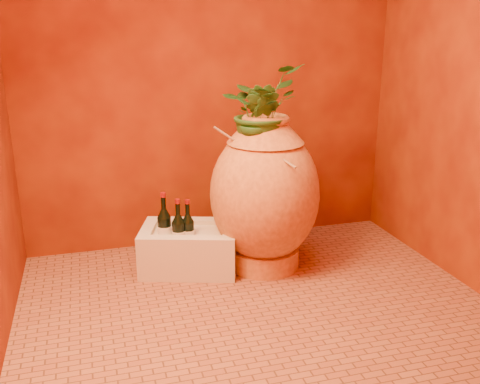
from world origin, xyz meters
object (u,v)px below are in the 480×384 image
object	(u,v)px
stone_basin	(189,249)
wall_tap	(271,142)
wine_bottle_a	(188,232)
amphora	(265,194)
wine_bottle_b	(179,233)
wine_bottle_c	(165,228)

from	to	relation	value
stone_basin	wall_tap	bearing A→B (deg)	29.50
wine_bottle_a	wall_tap	distance (m)	0.89
stone_basin	wall_tap	xyz separation A→B (m)	(0.65, 0.37, 0.56)
amphora	wall_tap	distance (m)	0.54
wine_bottle_a	wall_tap	world-z (taller)	wall_tap
amphora	wine_bottle_b	world-z (taller)	amphora
amphora	wall_tap	bearing A→B (deg)	66.93
amphora	wine_bottle_c	size ratio (longest dim) A/B	2.70
wine_bottle_b	wine_bottle_c	distance (m)	0.11
stone_basin	wine_bottle_a	bearing A→B (deg)	-104.91
stone_basin	wine_bottle_a	xyz separation A→B (m)	(-0.01, -0.05, 0.13)
amphora	stone_basin	bearing A→B (deg)	169.47
amphora	stone_basin	world-z (taller)	amphora
wine_bottle_a	stone_basin	bearing A→B (deg)	75.09
wine_bottle_b	wall_tap	bearing A→B (deg)	30.59
wine_bottle_a	wall_tap	xyz separation A→B (m)	(0.66, 0.41, 0.43)
wall_tap	stone_basin	bearing A→B (deg)	-150.50
stone_basin	wine_bottle_a	size ratio (longest dim) A/B	2.10
wine_bottle_a	wine_bottle_c	xyz separation A→B (m)	(-0.13, 0.07, 0.01)
wall_tap	wine_bottle_c	bearing A→B (deg)	-156.34
wine_bottle_b	wall_tap	distance (m)	0.94
amphora	wine_bottle_c	bearing A→B (deg)	170.10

